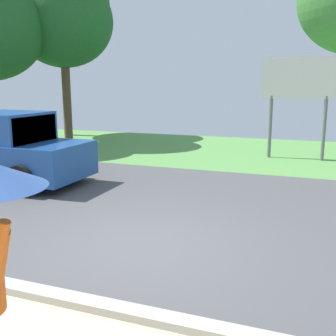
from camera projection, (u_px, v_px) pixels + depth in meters
name	position (u px, v px, depth m)	size (l,w,h in m)	color
ground_plane	(196.00, 200.00, 9.41)	(40.00, 22.00, 0.20)	#4C4C4F
roadside_billboard	(299.00, 85.00, 13.78)	(2.60, 0.12, 3.50)	slate
tree_left_far	(63.00, 22.00, 17.17)	(4.25, 4.25, 7.14)	brown
tree_right_mid	(61.00, 5.00, 19.63)	(4.69, 4.69, 8.51)	brown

